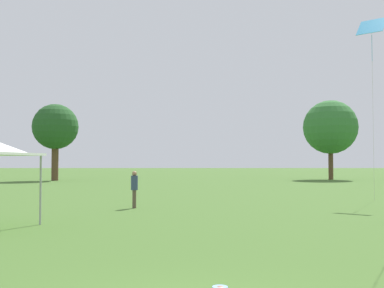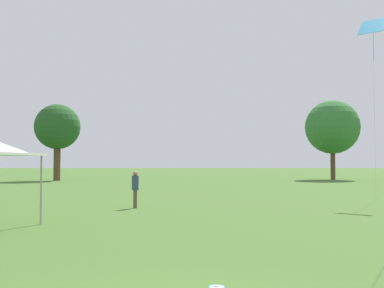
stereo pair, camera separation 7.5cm
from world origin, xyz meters
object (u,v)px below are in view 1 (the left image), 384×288
(distant_tree_0, at_px, (330,127))
(distant_tree_1, at_px, (55,127))
(kite_0, at_px, (372,29))
(person_standing_2, at_px, (134,186))

(distant_tree_0, xyz_separation_m, distant_tree_1, (-33.08, -3.07, -0.25))
(kite_0, xyz_separation_m, distant_tree_0, (6.98, 29.87, -3.37))
(person_standing_2, bearing_deg, distant_tree_1, -101.41)
(kite_0, bearing_deg, distant_tree_0, 160.14)
(person_standing_2, height_order, kite_0, kite_0)
(kite_0, relative_size, distant_tree_1, 1.18)
(kite_0, xyz_separation_m, distant_tree_1, (-26.11, 26.80, -3.62))
(kite_0, distance_m, distant_tree_1, 37.59)
(person_standing_2, relative_size, distant_tree_0, 0.18)
(person_standing_2, relative_size, distant_tree_1, 0.20)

